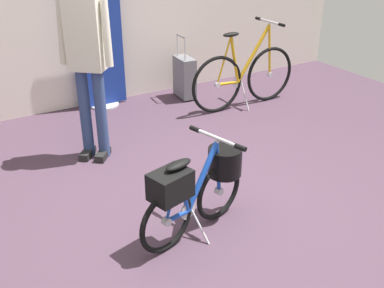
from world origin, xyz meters
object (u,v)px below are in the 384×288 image
(display_bike_left, at_px, (244,76))
(rolling_suitcase, at_px, (185,77))
(floor_banner_stand, at_px, (100,53))
(visitor_near_wall, at_px, (86,50))
(folding_bike_foreground, at_px, (199,185))

(display_bike_left, relative_size, rolling_suitcase, 1.81)
(floor_banner_stand, relative_size, display_bike_left, 1.02)
(display_bike_left, xyz_separation_m, rolling_suitcase, (-0.49, 0.64, -0.11))
(visitor_near_wall, height_order, rolling_suitcase, visitor_near_wall)
(floor_banner_stand, height_order, visitor_near_wall, visitor_near_wall)
(folding_bike_foreground, height_order, display_bike_left, display_bike_left)
(display_bike_left, height_order, visitor_near_wall, visitor_near_wall)
(folding_bike_foreground, xyz_separation_m, display_bike_left, (1.82, 1.92, -0.01))
(floor_banner_stand, bearing_deg, display_bike_left, -30.56)
(rolling_suitcase, bearing_deg, visitor_near_wall, -147.94)
(floor_banner_stand, distance_m, visitor_near_wall, 1.41)
(rolling_suitcase, bearing_deg, display_bike_left, -52.52)
(display_bike_left, bearing_deg, floor_banner_stand, 149.44)
(folding_bike_foreground, distance_m, display_bike_left, 2.64)
(display_bike_left, distance_m, rolling_suitcase, 0.81)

